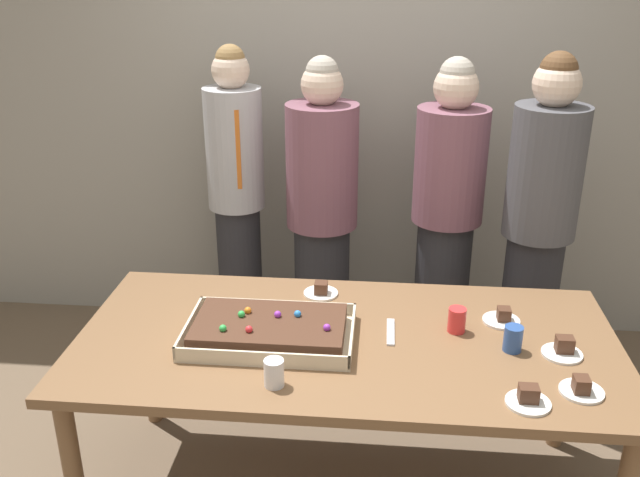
{
  "coord_description": "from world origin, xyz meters",
  "views": [
    {
      "loc": [
        0.12,
        -2.33,
        2.15
      ],
      "look_at": [
        -0.12,
        0.15,
        1.12
      ],
      "focal_mm": 38.92,
      "sensor_mm": 36.0,
      "label": 1
    }
  ],
  "objects": [
    {
      "name": "cake_server_utensil",
      "position": [
        0.17,
        0.05,
        0.77
      ],
      "size": [
        0.03,
        0.2,
        0.01
      ],
      "primitive_type": "cube",
      "color": "silver",
      "rests_on": "party_table"
    },
    {
      "name": "interior_back_panel",
      "position": [
        0.0,
        1.6,
        1.5
      ],
      "size": [
        8.0,
        0.12,
        3.0
      ],
      "primitive_type": "cube",
      "color": "#9E998E",
      "rests_on": "ground_plane"
    },
    {
      "name": "plated_slice_near_right",
      "position": [
        0.62,
        -0.37,
        0.79
      ],
      "size": [
        0.15,
        0.15,
        0.07
      ],
      "color": "white",
      "rests_on": "party_table"
    },
    {
      "name": "plated_slice_far_left",
      "position": [
        0.81,
        -0.29,
        0.79
      ],
      "size": [
        0.15,
        0.15,
        0.06
      ],
      "color": "white",
      "rests_on": "party_table"
    },
    {
      "name": "drink_cup_far_end",
      "position": [
        -0.23,
        -0.34,
        0.82
      ],
      "size": [
        0.07,
        0.07,
        0.1
      ],
      "primitive_type": "cylinder",
      "color": "white",
      "rests_on": "party_table"
    },
    {
      "name": "plated_slice_far_right",
      "position": [
        0.81,
        -0.04,
        0.79
      ],
      "size": [
        0.15,
        0.15,
        0.07
      ],
      "color": "white",
      "rests_on": "party_table"
    },
    {
      "name": "drink_cup_nearest",
      "position": [
        0.43,
        0.09,
        0.82
      ],
      "size": [
        0.07,
        0.07,
        0.1
      ],
      "primitive_type": "cylinder",
      "color": "red",
      "rests_on": "party_table"
    },
    {
      "name": "plated_slice_near_left",
      "position": [
        0.62,
        0.18,
        0.79
      ],
      "size": [
        0.15,
        0.15,
        0.06
      ],
      "color": "white",
      "rests_on": "party_table"
    },
    {
      "name": "plated_slice_center_front",
      "position": [
        -0.13,
        0.35,
        0.79
      ],
      "size": [
        0.15,
        0.15,
        0.06
      ],
      "color": "white",
      "rests_on": "party_table"
    },
    {
      "name": "person_far_right_suit",
      "position": [
        0.87,
        0.85,
        0.92
      ],
      "size": [
        0.34,
        0.34,
        1.76
      ],
      "rotation": [
        0.0,
        0.0,
        -2.49
      ],
      "color": "#28282D",
      "rests_on": "ground_plane"
    },
    {
      "name": "person_serving_front",
      "position": [
        0.45,
        1.04,
        0.88
      ],
      "size": [
        0.36,
        0.36,
        1.7
      ],
      "rotation": [
        0.0,
        0.0,
        -2.18
      ],
      "color": "#28282D",
      "rests_on": "ground_plane"
    },
    {
      "name": "drink_cup_middle",
      "position": [
        0.62,
        -0.03,
        0.82
      ],
      "size": [
        0.07,
        0.07,
        0.1
      ],
      "primitive_type": "cylinder",
      "color": "#2D5199",
      "rests_on": "party_table"
    },
    {
      "name": "person_green_shirt_behind",
      "position": [
        -0.2,
        1.09,
        0.87
      ],
      "size": [
        0.37,
        0.37,
        1.69
      ],
      "rotation": [
        0.0,
        0.0,
        -1.66
      ],
      "color": "#28282D",
      "rests_on": "ground_plane"
    },
    {
      "name": "person_striped_tie_right",
      "position": [
        -0.67,
        1.17,
        0.91
      ],
      "size": [
        0.31,
        0.31,
        1.73
      ],
      "rotation": [
        0.0,
        0.0,
        -1.27
      ],
      "color": "#28282D",
      "rests_on": "ground_plane"
    },
    {
      "name": "sheet_cake",
      "position": [
        -0.29,
        -0.03,
        0.81
      ],
      "size": [
        0.65,
        0.41,
        0.1
      ],
      "color": "beige",
      "rests_on": "party_table"
    },
    {
      "name": "party_table",
      "position": [
        0.0,
        0.0,
        0.69
      ],
      "size": [
        2.1,
        1.01,
        0.77
      ],
      "color": "brown",
      "rests_on": "ground_plane"
    }
  ]
}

